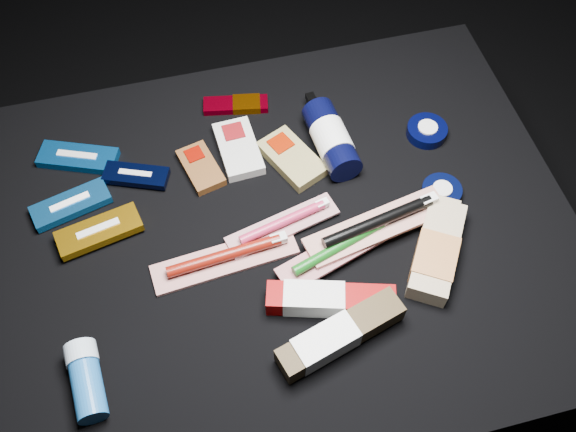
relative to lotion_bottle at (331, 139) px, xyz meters
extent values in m
plane|color=black|center=(-0.13, -0.14, -0.43)|extent=(3.00, 3.00, 0.00)
cube|color=black|center=(-0.13, -0.14, -0.23)|extent=(0.98, 0.78, 0.40)
cube|color=#0C57A5|center=(-0.44, 0.09, -0.02)|extent=(0.15, 0.10, 0.02)
cube|color=#B9B9B5|center=(-0.44, 0.09, -0.02)|extent=(0.07, 0.04, 0.02)
cube|color=#1560A6|center=(-0.46, -0.01, -0.02)|extent=(0.14, 0.08, 0.02)
cube|color=white|center=(-0.46, -0.01, -0.02)|extent=(0.07, 0.03, 0.02)
cube|color=black|center=(-0.35, 0.02, -0.02)|extent=(0.12, 0.08, 0.01)
cube|color=#BBBCB7|center=(-0.35, 0.02, -0.02)|extent=(0.06, 0.03, 0.01)
cube|color=#AD750C|center=(-0.42, -0.08, -0.01)|extent=(0.14, 0.08, 0.02)
cube|color=silver|center=(-0.42, -0.08, -0.01)|extent=(0.07, 0.03, 0.02)
cube|color=brown|center=(-0.23, 0.01, -0.02)|extent=(0.08, 0.11, 0.02)
cube|color=#640600|center=(-0.24, 0.04, -0.02)|extent=(0.04, 0.04, 0.02)
cube|color=beige|center=(-0.16, 0.03, -0.02)|extent=(0.07, 0.13, 0.02)
cube|color=maroon|center=(-0.16, 0.07, -0.02)|extent=(0.04, 0.04, 0.02)
cube|color=olive|center=(-0.07, -0.01, -0.02)|extent=(0.11, 0.14, 0.02)
cube|color=#771300|center=(-0.09, 0.02, -0.02)|extent=(0.05, 0.05, 0.02)
cube|color=#6F0010|center=(-0.14, 0.14, -0.02)|extent=(0.13, 0.06, 0.01)
cube|color=#904404|center=(-0.12, 0.14, -0.02)|extent=(0.06, 0.05, 0.01)
cylinder|color=black|center=(0.00, 0.00, 0.00)|extent=(0.07, 0.15, 0.06)
cylinder|color=white|center=(0.00, 0.00, 0.00)|extent=(0.07, 0.07, 0.06)
cylinder|color=black|center=(-0.01, 0.08, 0.00)|extent=(0.02, 0.02, 0.02)
cube|color=black|center=(-0.01, 0.10, -0.01)|extent=(0.02, 0.03, 0.01)
cylinder|color=black|center=(0.18, -0.01, -0.02)|extent=(0.07, 0.07, 0.02)
cylinder|color=silver|center=(0.18, -0.01, -0.02)|extent=(0.04, 0.04, 0.02)
cylinder|color=black|center=(0.16, -0.14, -0.02)|extent=(0.07, 0.07, 0.02)
cylinder|color=silver|center=(0.16, -0.14, -0.02)|extent=(0.03, 0.03, 0.02)
cube|color=tan|center=(0.10, -0.25, -0.01)|extent=(0.15, 0.18, 0.04)
cube|color=#B2703B|center=(0.09, -0.27, -0.01)|extent=(0.10, 0.10, 0.04)
cube|color=tan|center=(0.15, -0.18, -0.01)|extent=(0.04, 0.04, 0.03)
cylinder|color=#1A599D|center=(-0.45, -0.34, -0.01)|extent=(0.05, 0.09, 0.04)
cylinder|color=#ADC0D1|center=(-0.46, -0.29, -0.01)|extent=(0.05, 0.03, 0.05)
cube|color=silver|center=(-0.23, -0.18, -0.03)|extent=(0.24, 0.08, 0.01)
cylinder|color=#641008|center=(-0.23, -0.18, -0.01)|extent=(0.19, 0.04, 0.02)
cube|color=silver|center=(-0.14, -0.17, -0.01)|extent=(0.03, 0.02, 0.01)
cube|color=silver|center=(-0.12, -0.14, -0.02)|extent=(0.20, 0.09, 0.01)
cylinder|color=#AC2448|center=(-0.12, -0.14, -0.01)|extent=(0.15, 0.05, 0.02)
cube|color=white|center=(-0.05, -0.12, -0.01)|extent=(0.02, 0.02, 0.01)
cube|color=#BAB4AF|center=(-0.05, -0.21, -0.01)|extent=(0.22, 0.11, 0.01)
cylinder|color=#0E4D11|center=(-0.05, -0.21, 0.00)|extent=(0.16, 0.07, 0.02)
cube|color=silver|center=(0.03, -0.19, 0.00)|extent=(0.03, 0.02, 0.01)
cube|color=silver|center=(0.02, -0.19, -0.01)|extent=(0.25, 0.10, 0.01)
cylinder|color=black|center=(0.02, -0.19, 0.01)|extent=(0.19, 0.06, 0.02)
cube|color=white|center=(0.12, -0.17, 0.01)|extent=(0.03, 0.02, 0.01)
cube|color=#800000|center=(-0.09, -0.29, -0.01)|extent=(0.20, 0.10, 0.04)
cube|color=silver|center=(-0.11, -0.29, -0.01)|extent=(0.10, 0.07, 0.04)
cube|color=#352712|center=(-0.09, -0.35, -0.01)|extent=(0.21, 0.10, 0.04)
cube|color=silver|center=(-0.11, -0.36, 0.00)|extent=(0.10, 0.07, 0.04)
camera|label=1|loc=(-0.25, -0.68, 0.88)|focal=40.00mm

